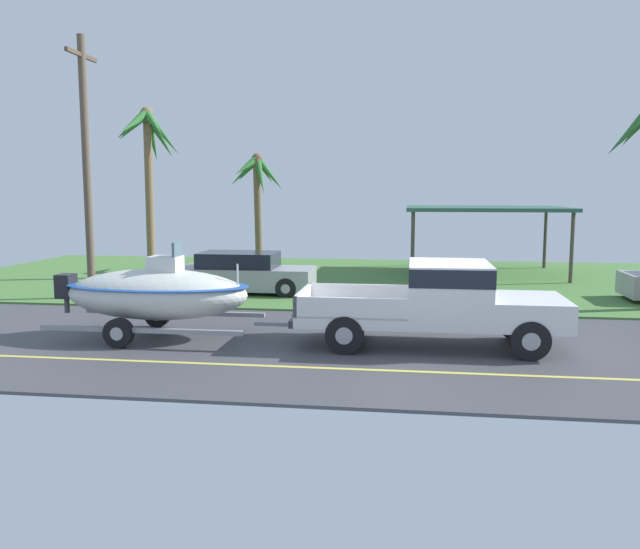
% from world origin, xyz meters
% --- Properties ---
extents(ground, '(36.00, 22.00, 0.11)m').
position_xyz_m(ground, '(0.00, 8.38, -0.01)').
color(ground, '#424247').
extents(pickup_truck_towing, '(5.91, 2.16, 1.84)m').
position_xyz_m(pickup_truck_towing, '(0.66, 0.33, 1.03)').
color(pickup_truck_towing, silver).
rests_on(pickup_truck_towing, ground).
extents(boat_on_trailer, '(5.61, 2.42, 2.22)m').
position_xyz_m(boat_on_trailer, '(-5.93, 0.33, 1.02)').
color(boat_on_trailer, gray).
rests_on(boat_on_trailer, ground).
extents(parked_sedan_near, '(4.47, 1.88, 1.38)m').
position_xyz_m(parked_sedan_near, '(-5.58, 6.91, 0.67)').
color(parked_sedan_near, '#99999E').
rests_on(parked_sedan_near, ground).
extents(carport_awning, '(6.21, 5.32, 2.76)m').
position_xyz_m(carport_awning, '(2.78, 13.09, 2.63)').
color(carport_awning, '#4C4238').
rests_on(carport_awning, ground).
extents(palm_tree_near_right, '(2.56, 2.77, 4.95)m').
position_xyz_m(palm_tree_near_right, '(-6.60, 12.95, 3.77)').
color(palm_tree_near_right, brown).
rests_on(palm_tree_near_right, ground).
extents(palm_tree_mid, '(3.06, 3.15, 6.53)m').
position_xyz_m(palm_tree_mid, '(-10.12, 10.12, 5.14)').
color(palm_tree_mid, brown).
rests_on(palm_tree_mid, ground).
extents(utility_pole, '(0.24, 1.80, 8.02)m').
position_xyz_m(utility_pole, '(-10.02, 5.15, 4.16)').
color(utility_pole, brown).
rests_on(utility_pole, ground).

